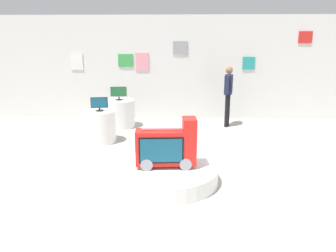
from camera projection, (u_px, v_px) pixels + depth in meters
name	position (u px, v px, depth m)	size (l,w,h in m)	color
ground_plane	(184.00, 192.00, 5.36)	(30.00, 30.00, 0.00)	#B2ADA3
back_wall_display	(184.00, 68.00, 9.81)	(12.89, 0.13, 3.05)	silver
main_display_pedestal	(166.00, 174.00, 5.72)	(1.81, 1.81, 0.28)	white
novelty_firetruck_tv	(167.00, 147.00, 5.59)	(1.05, 0.46, 0.86)	gray
display_pedestal_left_rear	(120.00, 113.00, 9.10)	(0.84, 0.84, 0.76)	white
tv_on_left_rear	(119.00, 92.00, 8.94)	(0.47, 0.19, 0.38)	black
display_pedestal_center_rear	(101.00, 127.00, 7.79)	(0.72, 0.72, 0.76)	white
tv_on_center_rear	(99.00, 104.00, 7.64)	(0.40, 0.18, 0.32)	black
shopper_browsing_near_truck	(228.00, 91.00, 9.03)	(0.28, 0.55, 1.67)	black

